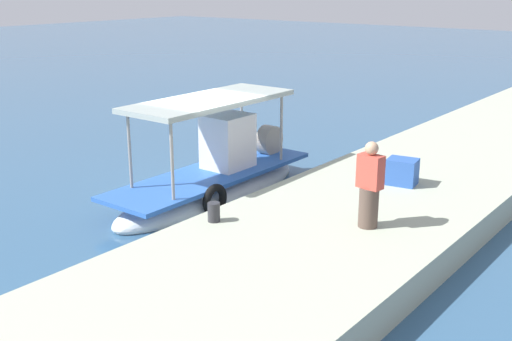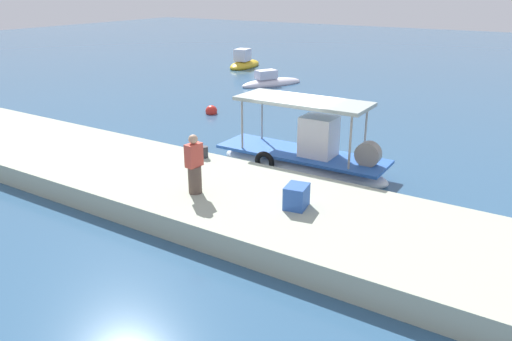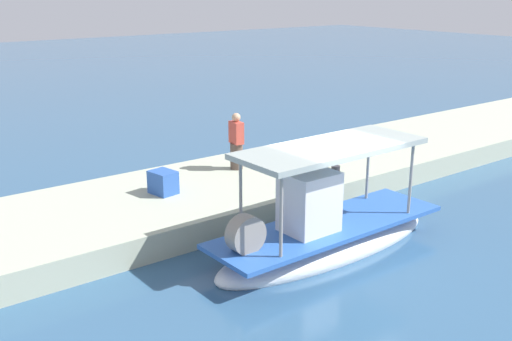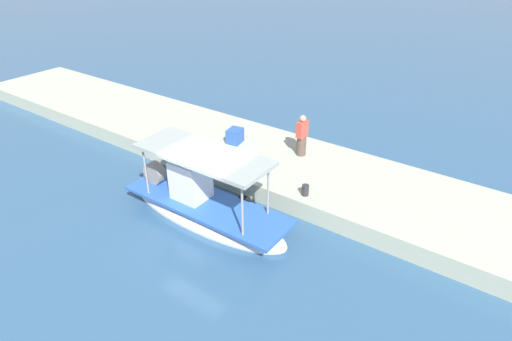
% 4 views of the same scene
% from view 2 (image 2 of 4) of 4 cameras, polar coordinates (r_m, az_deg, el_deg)
% --- Properties ---
extents(ground_plane, '(120.00, 120.00, 0.00)m').
position_cam_2_polar(ground_plane, '(17.39, 5.09, 0.46)').
color(ground_plane, '#30577A').
extents(dock_quay, '(36.00, 4.50, 0.65)m').
position_cam_2_polar(dock_quay, '(13.89, -3.08, -3.42)').
color(dock_quay, '#AAB29B').
rests_on(dock_quay, ground_plane).
extents(main_fishing_boat, '(6.16, 1.90, 2.80)m').
position_cam_2_polar(main_fishing_boat, '(16.92, 5.52, 1.43)').
color(main_fishing_boat, silver).
rests_on(main_fishing_boat, ground_plane).
extents(fisherman_near_bollard, '(0.40, 0.49, 1.65)m').
position_cam_2_polar(fisherman_near_bollard, '(13.36, -7.10, 0.41)').
color(fisherman_near_bollard, brown).
rests_on(fisherman_near_bollard, dock_quay).
extents(mooring_bollard, '(0.24, 0.24, 0.38)m').
position_cam_2_polar(mooring_bollard, '(16.29, -5.94, 2.13)').
color(mooring_bollard, '#2D2D33').
rests_on(mooring_bollard, dock_quay).
extents(cargo_crate, '(0.63, 0.74, 0.59)m').
position_cam_2_polar(cargo_crate, '(12.60, 4.68, -2.99)').
color(cargo_crate, '#2C57AC').
rests_on(cargo_crate, dock_quay).
extents(marker_buoy, '(0.59, 0.59, 0.59)m').
position_cam_2_polar(marker_buoy, '(24.62, -5.15, 6.80)').
color(marker_buoy, red).
rests_on(marker_buoy, ground_plane).
extents(moored_boat_near, '(2.09, 4.02, 1.65)m').
position_cam_2_polar(moored_boat_near, '(38.78, -1.35, 12.21)').
color(moored_boat_near, gold).
rests_on(moored_boat_near, ground_plane).
extents(moored_boat_mid, '(3.11, 4.33, 1.21)m').
position_cam_2_polar(moored_boat_mid, '(31.73, 1.74, 10.10)').
color(moored_boat_mid, white).
rests_on(moored_boat_mid, ground_plane).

